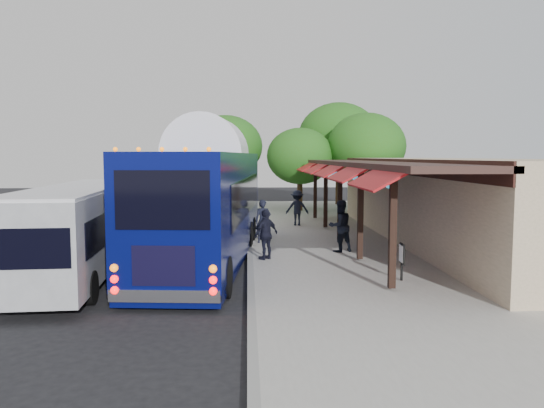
# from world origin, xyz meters

# --- Properties ---
(ground) EXTENTS (90.00, 90.00, 0.00)m
(ground) POSITION_xyz_m (0.00, 0.00, 0.00)
(ground) COLOR black
(ground) RESTS_ON ground
(sidewalk) EXTENTS (10.00, 40.00, 0.15)m
(sidewalk) POSITION_xyz_m (5.00, 4.00, 0.07)
(sidewalk) COLOR #9E9B93
(sidewalk) RESTS_ON ground
(curb) EXTENTS (0.20, 40.00, 0.16)m
(curb) POSITION_xyz_m (0.05, 4.00, 0.07)
(curb) COLOR gray
(curb) RESTS_ON ground
(station_shelter) EXTENTS (8.15, 20.00, 3.60)m
(station_shelter) POSITION_xyz_m (8.38, 4.00, 1.85)
(station_shelter) COLOR tan
(station_shelter) RESTS_ON ground
(coach_bus) EXTENTS (3.78, 12.96, 4.09)m
(coach_bus) POSITION_xyz_m (-1.45, 0.91, 2.20)
(coach_bus) COLOR #070D52
(coach_bus) RESTS_ON ground
(city_bus) EXTENTS (2.91, 10.47, 2.78)m
(city_bus) POSITION_xyz_m (-5.24, -0.93, 1.54)
(city_bus) COLOR gray
(city_bus) RESTS_ON ground
(ped_a) EXTENTS (0.66, 0.44, 1.78)m
(ped_a) POSITION_xyz_m (0.60, 3.97, 1.04)
(ped_a) COLOR black
(ped_a) RESTS_ON sidewalk
(ped_b) EXTENTS (1.15, 1.05, 1.94)m
(ped_b) POSITION_xyz_m (3.40, 1.76, 1.12)
(ped_b) COLOR black
(ped_b) RESTS_ON sidewalk
(ped_c) EXTENTS (1.05, 0.99, 1.75)m
(ped_c) POSITION_xyz_m (0.60, 0.42, 1.02)
(ped_c) COLOR black
(ped_c) RESTS_ON sidewalk
(ped_d) EXTENTS (1.18, 0.70, 1.81)m
(ped_d) POSITION_xyz_m (2.52, 9.38, 1.05)
(ped_d) COLOR black
(ped_d) RESTS_ON sidewalk
(sign_board) EXTENTS (0.07, 0.49, 1.07)m
(sign_board) POSITION_xyz_m (4.37, -2.88, 0.88)
(sign_board) COLOR black
(sign_board) RESTS_ON sidewalk
(tree_left) EXTENTS (4.33, 4.33, 5.55)m
(tree_left) POSITION_xyz_m (3.39, 16.88, 3.70)
(tree_left) COLOR #382314
(tree_left) RESTS_ON ground
(tree_mid) EXTENTS (5.96, 5.96, 7.62)m
(tree_mid) POSITION_xyz_m (6.66, 21.26, 5.09)
(tree_mid) COLOR #382314
(tree_mid) RESTS_ON ground
(tree_right) EXTENTS (5.09, 5.09, 6.51)m
(tree_right) POSITION_xyz_m (7.69, 16.60, 4.34)
(tree_right) COLOR #382314
(tree_right) RESTS_ON ground
(tree_far) EXTENTS (5.13, 5.13, 6.57)m
(tree_far) POSITION_xyz_m (-1.54, 19.89, 4.38)
(tree_far) COLOR #382314
(tree_far) RESTS_ON ground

